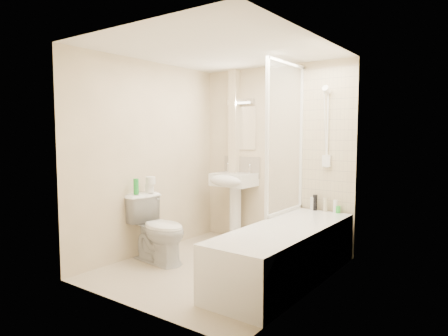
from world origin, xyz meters
The scene contains 24 objects.
floor centered at (0.00, 0.00, 0.00)m, with size 2.50×2.50×0.00m, color beige.
wall_back centered at (0.00, 1.25, 1.20)m, with size 2.20×0.02×2.40m, color beige.
wall_left centered at (-1.10, 0.00, 1.20)m, with size 0.02×2.50×2.40m, color beige.
wall_right centered at (1.10, 0.00, 1.20)m, with size 0.02×2.50×2.40m, color beige.
ceiling centered at (0.00, 0.00, 2.40)m, with size 2.20×2.50×0.02m, color white.
tile_back centered at (0.75, 1.24, 1.42)m, with size 0.70×0.01×1.75m, color beige.
tile_right centered at (1.09, 0.14, 1.42)m, with size 0.01×2.10×1.75m, color beige.
pipe_boxing centered at (-0.62, 1.19, 1.20)m, with size 0.12×0.12×2.40m, color beige.
splashback centered at (-0.52, 1.24, 1.03)m, with size 0.60×0.01×0.30m, color beige.
mirror centered at (-0.52, 1.24, 1.58)m, with size 0.46×0.01×0.60m, color white.
strip_light centered at (-0.52, 1.22, 1.95)m, with size 0.42×0.07×0.07m, color silver.
bathtub centered at (0.75, 0.14, 0.29)m, with size 0.70×2.10×0.55m.
shower_screen centered at (0.40, 0.80, 1.45)m, with size 0.04×0.92×1.80m.
shower_fixture centered at (0.75, 1.19, 1.55)m, with size 0.10×0.16×0.99m.
pedestal_sink centered at (-0.52, 1.01, 0.76)m, with size 0.56×0.51×1.09m.
bottle_white_a centered at (0.60, 1.16, 0.63)m, with size 0.06×0.06×0.16m, color silver.
bottle_black_b centered at (0.63, 1.16, 0.65)m, with size 0.06×0.06×0.20m, color black.
bottle_cream centered at (0.77, 1.16, 0.63)m, with size 0.05×0.05×0.17m, color beige.
bottle_white_b centered at (0.90, 1.16, 0.63)m, with size 0.06×0.06×0.15m, color white.
bottle_green centered at (0.92, 1.16, 0.59)m, with size 0.06×0.06×0.09m, color green.
toilet centered at (-0.72, -0.23, 0.39)m, with size 0.81×0.52×0.79m, color white.
toilet_roll_lower centered at (-0.96, -0.13, 0.84)m, with size 0.11×0.11×0.11m, color white.
toilet_roll_upper centered at (-0.94, -0.13, 0.94)m, with size 0.12×0.12×0.09m, color white.
green_bottle centered at (-0.98, -0.32, 0.88)m, with size 0.06×0.06×0.19m, color green.
Camera 1 is at (2.60, -3.49, 1.51)m, focal length 32.00 mm.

